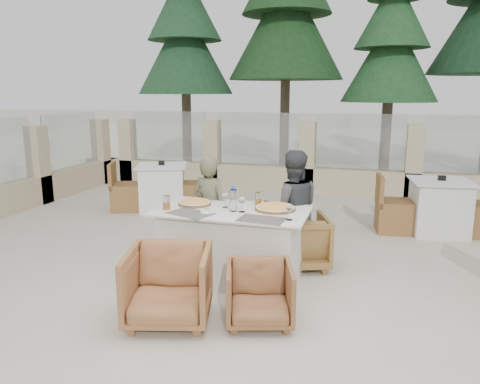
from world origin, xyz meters
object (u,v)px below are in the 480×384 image
(olive_dish, at_px, (207,210))
(bg_table_b, at_px, (439,207))
(bg_table_a, at_px, (162,187))
(wine_glass_corner, at_px, (289,211))
(diner_left, at_px, (210,210))
(wine_glass_centre, at_px, (225,199))
(armchair_far_right, at_px, (298,241))
(armchair_near_right, at_px, (259,294))
(wine_glass_near, at_px, (242,203))
(beer_glass_left, at_px, (166,202))
(diner_right, at_px, (292,209))
(armchair_far_left, at_px, (215,236))
(pizza_left, at_px, (195,203))
(beer_glass_right, at_px, (258,199))
(water_bottle, at_px, (233,198))
(pizza_right, at_px, (275,207))
(dining_table, at_px, (232,245))
(armchair_near_left, at_px, (169,285))

(olive_dish, distance_m, bg_table_b, 3.64)
(olive_dish, relative_size, bg_table_a, 0.07)
(wine_glass_corner, distance_m, diner_left, 1.24)
(wine_glass_centre, xyz_separation_m, diner_left, (-0.30, 0.34, -0.22))
(olive_dish, bearing_deg, wine_glass_centre, 65.85)
(armchair_far_right, height_order, bg_table_a, bg_table_a)
(olive_dish, bearing_deg, armchair_near_right, -43.73)
(wine_glass_centre, relative_size, wine_glass_near, 1.00)
(beer_glass_left, bearing_deg, diner_right, 31.08)
(bg_table_b, bearing_deg, wine_glass_corner, -129.78)
(armchair_far_left, bearing_deg, wine_glass_centre, 105.48)
(pizza_left, relative_size, beer_glass_right, 2.51)
(bg_table_a, bearing_deg, diner_left, -73.61)
(beer_glass_left, bearing_deg, water_bottle, 11.06)
(pizza_right, height_order, armchair_near_right, pizza_right)
(dining_table, xyz_separation_m, wine_glass_centre, (-0.10, 0.07, 0.48))
(armchair_near_right, height_order, bg_table_a, bg_table_a)
(pizza_left, distance_m, beer_glass_right, 0.70)
(armchair_near_right, xyz_separation_m, diner_right, (0.02, 1.42, 0.41))
(pizza_right, bearing_deg, diner_left, 160.86)
(pizza_right, bearing_deg, armchair_far_left, 154.67)
(water_bottle, height_order, beer_glass_left, water_bottle)
(armchair_near_left, distance_m, bg_table_b, 4.33)
(pizza_right, distance_m, water_bottle, 0.45)
(wine_glass_corner, bearing_deg, bg_table_b, 57.63)
(wine_glass_corner, distance_m, bg_table_a, 3.93)
(wine_glass_near, height_order, armchair_near_left, wine_glass_near)
(wine_glass_corner, bearing_deg, diner_left, 148.57)
(armchair_near_left, bearing_deg, armchair_far_right, 46.95)
(beer_glass_right, xyz_separation_m, olive_dish, (-0.42, -0.45, -0.05))
(diner_right, bearing_deg, pizza_left, 5.61)
(olive_dish, relative_size, armchair_far_left, 0.17)
(dining_table, relative_size, wine_glass_centre, 8.70)
(olive_dish, height_order, armchair_far_right, olive_dish)
(wine_glass_centre, xyz_separation_m, armchair_near_left, (-0.15, -1.14, -0.53))
(bg_table_a, bearing_deg, wine_glass_centre, -73.10)
(armchair_near_right, relative_size, bg_table_b, 0.36)
(dining_table, xyz_separation_m, beer_glass_right, (0.21, 0.27, 0.46))
(pizza_right, height_order, armchair_far_left, pizza_right)
(beer_glass_left, bearing_deg, wine_glass_near, 8.38)
(wine_glass_corner, distance_m, bg_table_b, 3.16)
(dining_table, distance_m, bg_table_a, 3.30)
(dining_table, distance_m, olive_dish, 0.49)
(dining_table, xyz_separation_m, pizza_left, (-0.46, 0.10, 0.41))
(pizza_right, bearing_deg, armchair_far_right, 67.37)
(armchair_far_left, height_order, armchair_far_right, armchair_far_right)
(wine_glass_near, height_order, bg_table_a, wine_glass_near)
(diner_right, bearing_deg, armchair_far_left, -16.08)
(water_bottle, distance_m, beer_glass_right, 0.37)
(pizza_left, relative_size, armchair_far_right, 0.53)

